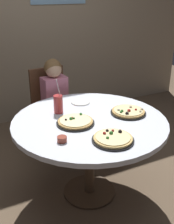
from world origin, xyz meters
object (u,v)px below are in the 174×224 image
(dining_table, at_px, (90,129))
(soda_cup, at_px, (58,104))
(pizza_veggie, at_px, (128,112))
(plate_small, at_px, (81,102))
(diner_child, at_px, (58,115))
(sauce_bowl, at_px, (62,139))
(pizza_cheese, at_px, (75,122))
(chair_wooden, at_px, (51,105))
(pizza_pepperoni, at_px, (113,139))

(dining_table, height_order, soda_cup, soda_cup)
(pizza_veggie, xyz_separation_m, plate_small, (-0.26, 0.42, -0.01))
(dining_table, distance_m, diner_child, 0.79)
(diner_child, relative_size, sauce_bowl, 15.46)
(dining_table, bearing_deg, pizza_cheese, -173.58)
(chair_wooden, distance_m, plate_small, 0.62)
(diner_child, distance_m, plate_small, 0.48)
(chair_wooden, height_order, sauce_bowl, chair_wooden)
(diner_child, xyz_separation_m, pizza_veggie, (0.35, -0.81, 0.28))
(chair_wooden, relative_size, pizza_pepperoni, 3.11)
(pizza_cheese, xyz_separation_m, plate_small, (0.23, 0.39, -0.01))
(sauce_bowl, relative_size, plate_small, 0.39)
(soda_cup, relative_size, sauce_bowl, 4.38)
(diner_child, relative_size, pizza_pepperoni, 3.54)
(chair_wooden, relative_size, pizza_veggie, 3.07)
(pizza_pepperoni, bearing_deg, sauce_bowl, 155.89)
(sauce_bowl, xyz_separation_m, plate_small, (0.44, 0.62, -0.02))
(diner_child, xyz_separation_m, soda_cup, (-0.19, -0.52, 0.35))
(dining_table, xyz_separation_m, plate_small, (0.09, 0.38, 0.09))
(dining_table, bearing_deg, soda_cup, 125.69)
(chair_wooden, bearing_deg, diner_child, -85.18)
(pizza_veggie, height_order, soda_cup, soda_cup)
(pizza_cheese, relative_size, pizza_pepperoni, 1.01)
(pizza_veggie, distance_m, soda_cup, 0.61)
(pizza_pepperoni, relative_size, sauce_bowl, 4.36)
(diner_child, relative_size, soda_cup, 3.53)
(pizza_cheese, xyz_separation_m, sauce_bowl, (-0.20, -0.22, 0.00))
(pizza_veggie, relative_size, pizza_pepperoni, 1.01)
(dining_table, height_order, pizza_pepperoni, pizza_pepperoni)
(diner_child, distance_m, sauce_bowl, 1.11)
(diner_child, bearing_deg, plate_small, -77.45)
(pizza_pepperoni, height_order, soda_cup, soda_cup)
(pizza_cheese, bearing_deg, pizza_veggie, -2.46)
(chair_wooden, bearing_deg, soda_cup, -103.69)
(diner_child, height_order, pizza_veggie, diner_child)
(soda_cup, bearing_deg, pizza_cheese, -80.90)
(chair_wooden, distance_m, diner_child, 0.19)
(chair_wooden, bearing_deg, pizza_pepperoni, -90.08)
(pizza_veggie, distance_m, pizza_cheese, 0.50)
(chair_wooden, xyz_separation_m, pizza_veggie, (0.37, -0.99, 0.24))
(dining_table, distance_m, chair_wooden, 0.96)
(dining_table, relative_size, soda_cup, 4.21)
(dining_table, xyz_separation_m, pizza_cheese, (-0.14, -0.02, 0.11))
(soda_cup, distance_m, plate_small, 0.31)
(pizza_veggie, bearing_deg, pizza_pepperoni, -136.39)
(pizza_pepperoni, bearing_deg, pizza_cheese, 108.80)
(diner_child, distance_m, pizza_pepperoni, 1.19)
(dining_table, distance_m, plate_small, 0.40)
(sauce_bowl, bearing_deg, plate_small, 54.86)
(pizza_cheese, relative_size, plate_small, 1.71)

